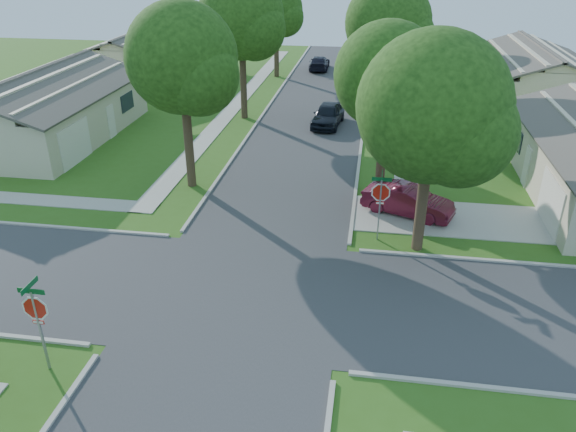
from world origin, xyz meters
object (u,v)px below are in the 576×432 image
(tree_w_near, at_px, (183,63))
(house_nw_far, at_px, (148,60))
(tree_e_mid, at_px, (389,27))
(tree_e_near, at_px, (389,81))
(tree_ne_corner, at_px, (434,114))
(house_nw_near, at_px, (44,113))
(stop_sign_ne, at_px, (381,195))
(car_driveway, at_px, (408,201))
(tree_e_far, at_px, (388,8))
(tree_w_mid, at_px, (242,20))
(house_ne_far, at_px, (532,80))
(car_curb_west, at_px, (319,63))
(tree_w_far, at_px, (277,12))
(stop_sign_sw, at_px, (36,312))
(car_curb_east, at_px, (328,115))

(tree_w_near, bearing_deg, house_nw_far, 116.27)
(tree_e_mid, bearing_deg, tree_e_near, -90.03)
(tree_ne_corner, relative_size, house_nw_near, 0.64)
(stop_sign_ne, relative_size, tree_e_near, 0.36)
(tree_w_near, xyz_separation_m, car_driveway, (10.64, -1.69, -5.44))
(tree_e_far, height_order, tree_w_mid, tree_w_mid)
(tree_ne_corner, relative_size, car_driveway, 2.12)
(tree_w_mid, bearing_deg, house_nw_near, -152.10)
(house_ne_far, distance_m, car_curb_west, 19.20)
(house_ne_far, distance_m, car_driveway, 23.88)
(tree_w_near, relative_size, car_curb_west, 2.11)
(tree_e_near, height_order, tree_w_mid, tree_w_mid)
(tree_e_near, distance_m, car_driveway, 5.40)
(house_nw_near, bearing_deg, house_nw_far, 90.00)
(house_ne_far, bearing_deg, stop_sign_ne, -114.93)
(tree_e_mid, relative_size, tree_w_far, 1.15)
(house_ne_far, bearing_deg, tree_w_mid, -158.83)
(stop_sign_sw, distance_m, tree_e_far, 40.04)
(stop_sign_ne, bearing_deg, house_nw_far, 127.16)
(tree_e_near, distance_m, tree_w_far, 26.71)
(stop_sign_sw, height_order, tree_e_near, tree_e_near)
(stop_sign_sw, relative_size, tree_e_near, 0.36)
(tree_w_mid, bearing_deg, house_nw_far, 135.93)
(stop_sign_ne, distance_m, tree_ne_corner, 3.96)
(tree_e_mid, height_order, house_nw_near, tree_e_mid)
(stop_sign_ne, relative_size, house_nw_far, 0.22)
(tree_e_far, bearing_deg, house_nw_far, -174.47)
(tree_ne_corner, height_order, car_curb_west, tree_ne_corner)
(tree_e_mid, bearing_deg, house_nw_far, 152.09)
(house_nw_far, height_order, car_curb_east, house_nw_far)
(house_nw_near, bearing_deg, car_curb_west, 56.67)
(stop_sign_sw, relative_size, car_curb_west, 0.70)
(car_driveway, bearing_deg, house_nw_near, 91.97)
(tree_w_mid, xyz_separation_m, car_driveway, (10.64, -13.69, -5.82))
(stop_sign_sw, xyz_separation_m, stop_sign_ne, (9.40, 9.40, 0.00))
(stop_sign_ne, distance_m, house_nw_near, 23.12)
(tree_e_near, relative_size, tree_e_far, 0.95)
(tree_e_near, height_order, tree_ne_corner, tree_ne_corner)
(tree_e_mid, height_order, tree_w_mid, tree_w_mid)
(house_nw_far, relative_size, car_curb_west, 3.19)
(stop_sign_sw, distance_m, tree_w_mid, 26.09)
(house_nw_far, distance_m, car_curb_east, 20.90)
(car_curb_east, bearing_deg, tree_w_far, 118.96)
(tree_w_far, height_order, house_ne_far, tree_w_far)
(tree_e_mid, distance_m, tree_ne_corner, 16.89)
(tree_e_near, bearing_deg, stop_sign_ne, -90.68)
(tree_w_far, distance_m, car_curb_west, 6.92)
(house_ne_far, bearing_deg, stop_sign_sw, -121.55)
(tree_w_far, height_order, car_curb_east, tree_w_far)
(tree_w_mid, height_order, car_curb_west, tree_w_mid)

